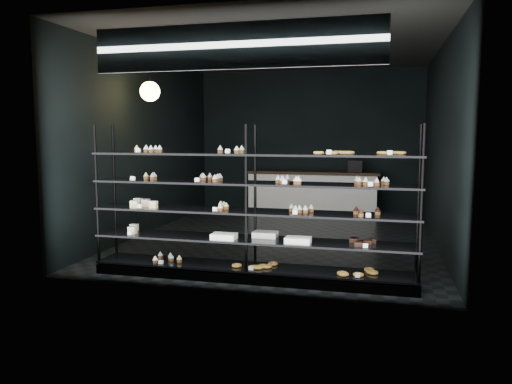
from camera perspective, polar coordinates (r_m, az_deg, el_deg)
room at (r=8.44m, az=3.17°, el=5.36°), size 5.01×6.01×3.20m
display_shelf at (r=6.15m, az=-0.79°, el=-4.27°), size 4.00×0.50×1.91m
signage at (r=5.67m, az=-2.59°, el=16.34°), size 3.30×0.05×0.50m
pendant_lamp at (r=8.12m, az=-12.03°, el=11.18°), size 0.31×0.31×0.88m
service_counter at (r=10.95m, az=6.54°, el=-0.10°), size 2.85×0.65×1.23m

